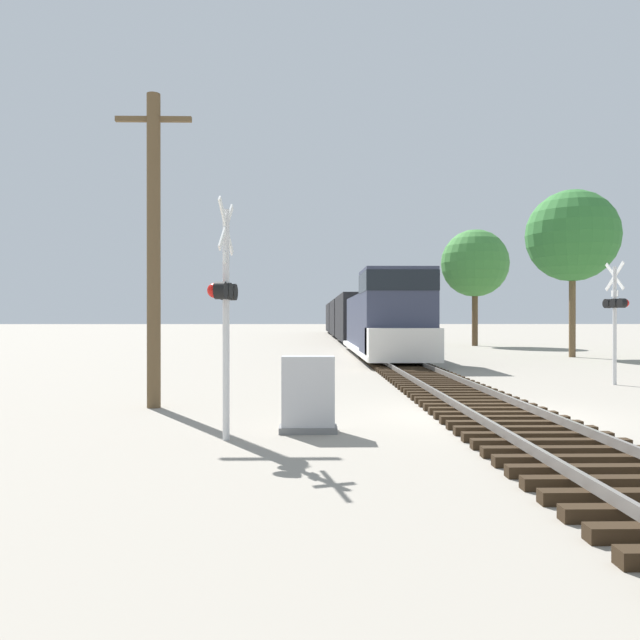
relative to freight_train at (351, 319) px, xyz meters
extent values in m
plane|color=gray|center=(0.00, -45.24, -2.05)|extent=(400.00, 400.00, 0.00)
cube|color=black|center=(0.00, -50.94, -1.97)|extent=(2.60, 0.22, 0.16)
cube|color=black|center=(0.00, -50.34, -1.97)|extent=(2.60, 0.22, 0.16)
cube|color=black|center=(0.00, -49.74, -1.97)|extent=(2.60, 0.22, 0.16)
cube|color=black|center=(0.00, -49.14, -1.97)|extent=(2.60, 0.22, 0.16)
cube|color=black|center=(0.00, -48.54, -1.97)|extent=(2.60, 0.22, 0.16)
cube|color=black|center=(0.00, -47.94, -1.97)|extent=(2.60, 0.22, 0.16)
cube|color=black|center=(0.00, -47.34, -1.97)|extent=(2.60, 0.22, 0.16)
cube|color=black|center=(0.00, -46.74, -1.97)|extent=(2.60, 0.22, 0.16)
cube|color=black|center=(0.00, -46.14, -1.97)|extent=(2.60, 0.22, 0.16)
cube|color=black|center=(0.00, -45.54, -1.97)|extent=(2.60, 0.22, 0.16)
cube|color=black|center=(0.00, -44.94, -1.97)|extent=(2.60, 0.22, 0.16)
cube|color=black|center=(0.00, -44.34, -1.97)|extent=(2.60, 0.22, 0.16)
cube|color=black|center=(0.00, -43.74, -1.97)|extent=(2.60, 0.22, 0.16)
cube|color=black|center=(0.00, -43.14, -1.97)|extent=(2.60, 0.22, 0.16)
cube|color=black|center=(0.00, -42.54, -1.97)|extent=(2.60, 0.22, 0.16)
cube|color=black|center=(0.00, -41.94, -1.97)|extent=(2.60, 0.22, 0.16)
cube|color=black|center=(0.00, -41.34, -1.97)|extent=(2.60, 0.22, 0.16)
cube|color=black|center=(0.00, -40.74, -1.97)|extent=(2.60, 0.22, 0.16)
cube|color=black|center=(0.00, -40.14, -1.97)|extent=(2.60, 0.22, 0.16)
cube|color=black|center=(0.00, -39.54, -1.97)|extent=(2.60, 0.22, 0.16)
cube|color=black|center=(0.00, -38.94, -1.97)|extent=(2.60, 0.22, 0.16)
cube|color=black|center=(0.00, -38.34, -1.97)|extent=(2.60, 0.22, 0.16)
cube|color=black|center=(0.00, -37.74, -1.97)|extent=(2.60, 0.22, 0.16)
cube|color=black|center=(0.00, -37.14, -1.97)|extent=(2.60, 0.22, 0.16)
cube|color=black|center=(0.00, -36.54, -1.97)|extent=(2.60, 0.22, 0.16)
cube|color=black|center=(0.00, -35.94, -1.97)|extent=(2.60, 0.22, 0.16)
cube|color=black|center=(0.00, -35.34, -1.97)|extent=(2.60, 0.22, 0.16)
cube|color=black|center=(0.00, -34.74, -1.97)|extent=(2.60, 0.22, 0.16)
cube|color=black|center=(0.00, -34.14, -1.97)|extent=(2.60, 0.22, 0.16)
cube|color=black|center=(0.00, -33.54, -1.97)|extent=(2.60, 0.22, 0.16)
cube|color=black|center=(0.00, -32.94, -1.97)|extent=(2.60, 0.22, 0.16)
cube|color=black|center=(0.00, -32.34, -1.97)|extent=(2.60, 0.22, 0.16)
cube|color=black|center=(0.00, -31.74, -1.97)|extent=(2.60, 0.22, 0.16)
cube|color=black|center=(0.00, -31.14, -1.97)|extent=(2.60, 0.22, 0.16)
cube|color=black|center=(0.00, -30.54, -1.97)|extent=(2.60, 0.22, 0.16)
cube|color=black|center=(0.00, -29.94, -1.97)|extent=(2.60, 0.22, 0.16)
cube|color=black|center=(0.00, -29.34, -1.97)|extent=(2.60, 0.22, 0.16)
cube|color=black|center=(0.00, -28.74, -1.97)|extent=(2.60, 0.22, 0.16)
cube|color=black|center=(0.00, -28.14, -1.97)|extent=(2.60, 0.22, 0.16)
cube|color=black|center=(0.00, -27.54, -1.97)|extent=(2.60, 0.22, 0.16)
cube|color=black|center=(0.00, -26.94, -1.97)|extent=(2.60, 0.22, 0.16)
cube|color=black|center=(0.00, -26.34, -1.97)|extent=(2.60, 0.22, 0.16)
cube|color=black|center=(0.00, -25.74, -1.97)|extent=(2.60, 0.22, 0.16)
cube|color=slate|center=(-0.72, -45.24, -1.81)|extent=(0.07, 160.00, 0.15)
cube|color=slate|center=(0.72, -45.24, -1.81)|extent=(0.07, 160.00, 0.15)
cube|color=#33384C|center=(0.00, -21.61, -0.18)|extent=(2.60, 12.87, 3.12)
cube|color=#33384C|center=(0.00, -30.62, 0.26)|extent=(3.06, 4.04, 4.00)
cube|color=black|center=(0.00, -30.62, 1.68)|extent=(3.09, 4.08, 0.88)
cube|color=white|center=(0.00, -32.64, -1.04)|extent=(3.06, 1.84, 1.40)
cube|color=white|center=(0.00, -24.37, -1.62)|extent=(3.12, 18.01, 0.24)
cube|color=black|center=(0.00, -30.34, -1.55)|extent=(1.58, 2.20, 1.00)
cube|color=black|center=(0.00, -18.39, -1.55)|extent=(1.58, 2.20, 1.00)
cube|color=black|center=(0.00, -6.22, 0.12)|extent=(2.90, 14.48, 3.72)
cube|color=black|center=(0.00, -10.93, -1.60)|extent=(1.58, 2.20, 0.90)
cube|color=black|center=(0.00, -1.52, -1.60)|extent=(1.58, 2.20, 0.90)
cube|color=black|center=(0.00, 9.97, 0.12)|extent=(2.90, 14.48, 3.72)
cube|color=black|center=(0.00, 5.26, -1.60)|extent=(1.58, 2.20, 0.90)
cube|color=black|center=(0.00, 14.67, -1.60)|extent=(1.58, 2.20, 0.90)
cube|color=black|center=(0.00, 26.16, 0.12)|extent=(2.90, 14.48, 3.72)
cube|color=black|center=(0.00, 21.45, -1.60)|extent=(1.58, 2.20, 0.90)
cube|color=black|center=(0.00, 30.86, -1.60)|extent=(1.58, 2.20, 0.90)
cylinder|color=silver|center=(-5.39, -47.72, -0.03)|extent=(0.12, 0.12, 4.03)
cube|color=white|center=(-5.39, -47.72, 1.68)|extent=(0.15, 0.92, 0.93)
cube|color=white|center=(-5.39, -47.72, 1.68)|extent=(0.15, 0.92, 0.93)
cube|color=black|center=(-5.39, -47.72, 0.55)|extent=(0.17, 0.86, 0.06)
cylinder|color=black|center=(-5.34, -47.37, 0.55)|extent=(0.22, 0.32, 0.30)
sphere|color=red|center=(-5.44, -47.36, 0.55)|extent=(0.26, 0.26, 0.26)
cylinder|color=black|center=(-5.39, -47.72, 0.55)|extent=(0.22, 0.32, 0.30)
sphere|color=red|center=(-5.49, -47.70, 0.55)|extent=(0.26, 0.26, 0.26)
cylinder|color=black|center=(-5.44, -48.06, 0.55)|extent=(0.22, 0.32, 0.30)
sphere|color=red|center=(-5.53, -48.05, 0.55)|extent=(0.26, 0.26, 0.26)
cube|color=white|center=(-5.39, -47.72, 1.13)|extent=(0.07, 0.32, 0.20)
cylinder|color=silver|center=(5.81, -38.93, -0.17)|extent=(0.12, 0.12, 3.77)
cube|color=white|center=(5.81, -38.93, 1.42)|extent=(0.19, 0.92, 0.93)
cube|color=white|center=(5.81, -38.93, 1.42)|extent=(0.19, 0.92, 0.93)
cube|color=black|center=(5.81, -38.93, 0.55)|extent=(0.21, 0.86, 0.06)
cylinder|color=black|center=(5.87, -39.27, 0.55)|extent=(0.23, 0.33, 0.30)
sphere|color=red|center=(5.97, -39.25, 0.55)|extent=(0.26, 0.26, 0.26)
cylinder|color=black|center=(5.81, -38.93, 0.55)|extent=(0.23, 0.33, 0.30)
sphere|color=red|center=(5.91, -38.91, 0.55)|extent=(0.26, 0.26, 0.26)
cylinder|color=black|center=(5.76, -38.58, 0.55)|extent=(0.23, 0.33, 0.30)
sphere|color=red|center=(5.85, -38.56, 0.55)|extent=(0.26, 0.26, 0.26)
cube|color=white|center=(5.81, -38.93, 0.87)|extent=(0.08, 0.32, 0.20)
cube|color=slate|center=(-3.96, -47.00, -1.99)|extent=(1.08, 0.54, 0.12)
cube|color=#BCBCBF|center=(-3.96, -47.00, -1.28)|extent=(0.98, 0.49, 1.31)
cylinder|color=brown|center=(-7.63, -43.75, 1.68)|extent=(0.32, 0.32, 7.46)
cube|color=brown|center=(-7.63, -43.75, 4.81)|extent=(1.80, 0.12, 0.12)
cylinder|color=brown|center=(10.38, -25.02, 0.51)|extent=(0.35, 0.35, 5.11)
sphere|color=#337533|center=(10.38, -25.02, 4.55)|extent=(4.96, 4.96, 4.96)
cylinder|color=brown|center=(8.72, -11.33, 0.34)|extent=(0.45, 0.45, 4.77)
sphere|color=#3D7F38|center=(8.72, -11.33, 4.26)|extent=(5.12, 5.12, 5.12)
camera|label=1|loc=(-3.94, -58.61, 0.09)|focal=35.00mm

